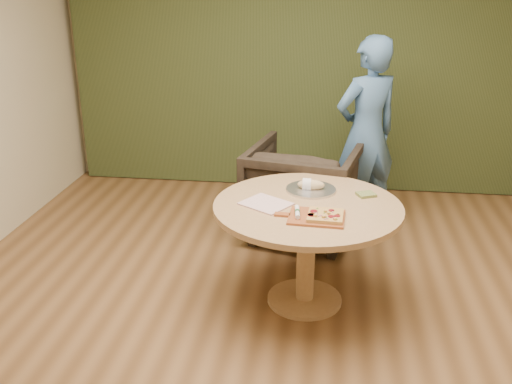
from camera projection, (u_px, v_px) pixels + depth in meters
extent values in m
cube|color=brown|center=(269.00, 341.00, 3.66)|extent=(5.00, 6.00, 0.02)
cube|color=beige|center=(302.00, 54.00, 5.93)|extent=(5.00, 0.02, 2.80)
cube|color=#2C3819|center=(301.00, 56.00, 5.83)|extent=(4.80, 0.14, 2.78)
cylinder|color=tan|center=(304.00, 299.00, 4.09)|extent=(0.53, 0.53, 0.03)
cylinder|color=tan|center=(306.00, 257.00, 3.96)|extent=(0.13, 0.13, 0.68)
cylinder|color=tan|center=(308.00, 207.00, 3.83)|extent=(1.27, 1.27, 0.04)
cube|color=#974C26|center=(317.00, 217.00, 3.60)|extent=(0.37, 0.30, 0.01)
cube|color=#974C26|center=(282.00, 215.00, 3.64)|extent=(0.10, 0.06, 0.01)
cube|color=tan|center=(325.00, 215.00, 3.58)|extent=(0.23, 0.23, 0.02)
cylinder|color=maroon|center=(312.00, 215.00, 3.56)|extent=(0.05, 0.05, 0.00)
cylinder|color=maroon|center=(337.00, 216.00, 3.54)|extent=(0.04, 0.04, 0.00)
cylinder|color=maroon|center=(311.00, 215.00, 3.56)|extent=(0.05, 0.05, 0.00)
cylinder|color=maroon|center=(331.00, 210.00, 3.62)|extent=(0.04, 0.04, 0.00)
cylinder|color=maroon|center=(331.00, 216.00, 3.53)|extent=(0.04, 0.04, 0.00)
cylinder|color=maroon|center=(314.00, 211.00, 3.61)|extent=(0.05, 0.05, 0.00)
cube|color=#DBA952|center=(335.00, 219.00, 3.49)|extent=(0.02, 0.02, 0.01)
cube|color=#DBA952|center=(338.00, 214.00, 3.56)|extent=(0.02, 0.02, 0.01)
cube|color=#DBA952|center=(326.00, 211.00, 3.60)|extent=(0.02, 0.02, 0.01)
cube|color=#DBA952|center=(324.00, 217.00, 3.52)|extent=(0.02, 0.02, 0.01)
cube|color=#DBA952|center=(315.00, 216.00, 3.53)|extent=(0.02, 0.02, 0.01)
cube|color=#DBA952|center=(328.00, 213.00, 3.57)|extent=(0.02, 0.02, 0.01)
cube|color=#386C21|center=(330.00, 211.00, 3.62)|extent=(0.01, 0.01, 0.00)
cube|color=#386C21|center=(315.00, 216.00, 3.55)|extent=(0.01, 0.01, 0.00)
cube|color=#386C21|center=(324.00, 213.00, 3.59)|extent=(0.01, 0.01, 0.00)
cube|color=#386C21|center=(337.00, 219.00, 3.49)|extent=(0.01, 0.01, 0.00)
cube|color=#386C21|center=(317.00, 208.00, 3.65)|extent=(0.01, 0.01, 0.00)
cube|color=#386C21|center=(325.00, 211.00, 3.61)|extent=(0.01, 0.01, 0.00)
cube|color=#386C21|center=(326.00, 218.00, 3.52)|extent=(0.01, 0.01, 0.00)
cube|color=#386C21|center=(330.00, 214.00, 3.58)|extent=(0.01, 0.01, 0.00)
cube|color=#A95E80|center=(326.00, 219.00, 3.50)|extent=(0.03, 0.02, 0.00)
cube|color=#A95E80|center=(333.00, 218.00, 3.51)|extent=(0.02, 0.03, 0.00)
cube|color=#A95E80|center=(317.00, 214.00, 3.57)|extent=(0.02, 0.03, 0.00)
cube|color=#A95E80|center=(320.00, 216.00, 3.54)|extent=(0.03, 0.02, 0.00)
cube|color=#A95E80|center=(324.00, 216.00, 3.54)|extent=(0.03, 0.02, 0.00)
cube|color=#A95E80|center=(316.00, 212.00, 3.59)|extent=(0.03, 0.02, 0.00)
cube|color=#A95E80|center=(333.00, 211.00, 3.61)|extent=(0.01, 0.03, 0.00)
cylinder|color=silver|center=(297.00, 212.00, 3.62)|extent=(0.05, 0.17, 0.03)
cylinder|color=#194C26|center=(297.00, 212.00, 3.62)|extent=(0.04, 0.03, 0.03)
cube|color=silver|center=(297.00, 206.00, 3.71)|extent=(0.02, 0.04, 0.00)
cube|color=white|center=(266.00, 204.00, 3.82)|extent=(0.39, 0.37, 0.01)
cylinder|color=silver|center=(311.00, 190.00, 4.06)|extent=(0.35, 0.35, 0.01)
cylinder|color=silver|center=(311.00, 189.00, 4.06)|extent=(0.36, 0.36, 0.02)
ellipsoid|color=tan|center=(311.00, 185.00, 4.05)|extent=(0.19, 0.08, 0.07)
cylinder|color=silver|center=(307.00, 184.00, 4.05)|extent=(0.06, 0.09, 0.09)
cube|color=#52612B|center=(366.00, 194.00, 3.96)|extent=(0.15, 0.14, 0.02)
imported|color=black|center=(304.00, 186.00, 4.96)|extent=(1.05, 1.01, 0.93)
imported|color=teal|center=(366.00, 134.00, 5.07)|extent=(0.75, 0.68, 1.72)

